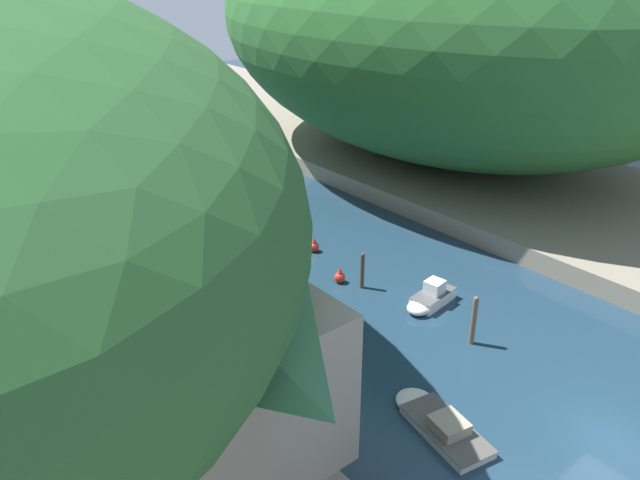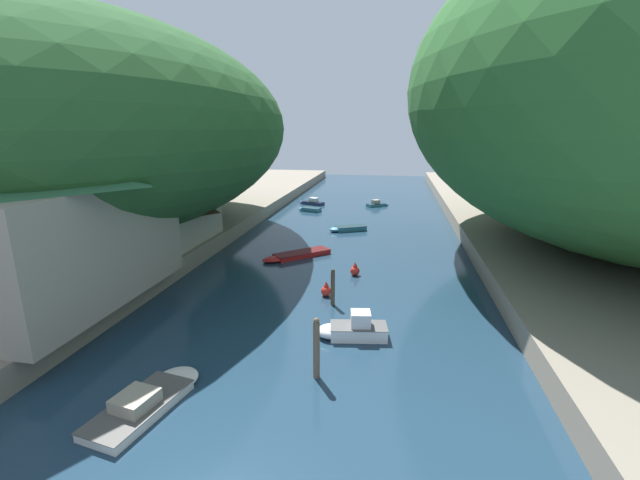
# 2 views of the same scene
# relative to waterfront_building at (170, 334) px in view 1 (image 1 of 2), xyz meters

# --- Properties ---
(water_surface) EXTENTS (130.00, 130.00, 0.00)m
(water_surface) POSITION_rel_waterfront_building_xyz_m (14.64, 18.08, -5.78)
(water_surface) COLOR #1E384C
(water_surface) RESTS_ON ground
(right_bank) EXTENTS (22.00, 120.00, 1.45)m
(right_bank) POSITION_rel_waterfront_building_xyz_m (36.95, 18.08, -5.05)
(right_bank) COLOR gray
(right_bank) RESTS_ON ground
(hillside_right) EXTENTS (36.39, 50.95, 25.01)m
(hillside_right) POSITION_rel_waterfront_building_xyz_m (38.05, 17.42, 8.18)
(hillside_right) COLOR #2D662D
(hillside_right) RESTS_ON right_bank
(waterfront_building) EXTENTS (9.39, 14.36, 8.43)m
(waterfront_building) POSITION_rel_waterfront_building_xyz_m (0.00, 0.00, 0.00)
(waterfront_building) COLOR gray
(waterfront_building) RESTS_ON left_bank
(boathouse_shed) EXTENTS (8.10, 10.22, 4.43)m
(boathouse_shed) POSITION_rel_waterfront_building_xyz_m (-0.87, 12.96, -2.03)
(boathouse_shed) COLOR #B2A899
(boathouse_shed) RESTS_ON left_bank
(boat_navy_launch) EXTENTS (4.34, 3.13, 0.53)m
(boat_navy_launch) POSITION_rel_waterfront_building_xyz_m (14.11, 25.56, -5.52)
(boat_navy_launch) COLOR teal
(boat_navy_launch) RESTS_ON water_surface
(boat_open_rowboat) EXTENTS (4.31, 3.00, 1.03)m
(boat_open_rowboat) POSITION_rel_waterfront_building_xyz_m (6.99, 41.52, -5.47)
(boat_open_rowboat) COLOR navy
(boat_open_rowboat) RESTS_ON water_surface
(boat_far_right_bank) EXTENTS (3.98, 1.95, 1.51)m
(boat_far_right_bank) POSITION_rel_waterfront_building_xyz_m (17.16, 0.79, -5.30)
(boat_far_right_bank) COLOR white
(boat_far_right_bank) RESTS_ON water_surface
(boat_near_quay) EXTENTS (3.42, 2.22, 0.51)m
(boat_near_quay) POSITION_rel_waterfront_building_xyz_m (7.72, 36.21, -5.53)
(boat_near_quay) COLOR teal
(boat_near_quay) RESTS_ON water_surface
(boat_small_dinghy) EXTENTS (3.55, 3.08, 0.98)m
(boat_small_dinghy) POSITION_rel_waterfront_building_xyz_m (16.96, 41.59, -5.48)
(boat_small_dinghy) COLOR teal
(boat_small_dinghy) RESTS_ON water_surface
(boat_cabin_cruiser) EXTENTS (5.81, 5.54, 0.43)m
(boat_cabin_cruiser) POSITION_rel_waterfront_building_xyz_m (10.70, 14.73, -5.57)
(boat_cabin_cruiser) COLOR red
(boat_cabin_cruiser) RESTS_ON water_surface
(boat_white_cruiser) EXTENTS (3.00, 5.81, 0.93)m
(boat_white_cruiser) POSITION_rel_waterfront_building_xyz_m (9.46, -6.56, -5.49)
(boat_white_cruiser) COLOR silver
(boat_white_cruiser) RESTS_ON water_surface
(mooring_post_nearest) EXTENTS (0.31, 0.31, 2.97)m
(mooring_post_nearest) POSITION_rel_waterfront_building_xyz_m (15.95, -3.32, -4.28)
(mooring_post_nearest) COLOR brown
(mooring_post_nearest) RESTS_ON water_surface
(mooring_post_middle) EXTENTS (0.27, 0.27, 2.46)m
(mooring_post_middle) POSITION_rel_waterfront_building_xyz_m (15.51, 5.02, -4.54)
(mooring_post_middle) COLOR #4C3D2D
(mooring_post_middle) RESTS_ON water_surface
(channel_buoy_near) EXTENTS (0.72, 0.72, 1.07)m
(channel_buoy_near) POSITION_rel_waterfront_building_xyz_m (14.86, 6.43, -5.36)
(channel_buoy_near) COLOR red
(channel_buoy_near) RESTS_ON water_surface
(channel_buoy_far) EXTENTS (0.73, 0.73, 1.09)m
(channel_buoy_far) POSITION_rel_waterfront_building_xyz_m (16.41, 10.97, -5.36)
(channel_buoy_far) COLOR red
(channel_buoy_far) RESTS_ON water_surface
(person_on_quay) EXTENTS (0.22, 0.38, 1.69)m
(person_on_quay) POSITION_rel_waterfront_building_xyz_m (1.14, -5.43, -3.35)
(person_on_quay) COLOR #282D3D
(person_on_quay) RESTS_ON left_bank
(person_by_boathouse) EXTENTS (0.25, 0.40, 1.69)m
(person_by_boathouse) POSITION_rel_waterfront_building_xyz_m (0.94, 1.59, -3.35)
(person_by_boathouse) COLOR #282D3D
(person_by_boathouse) RESTS_ON left_bank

